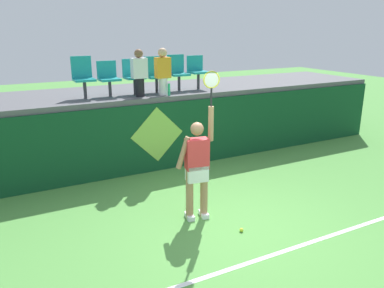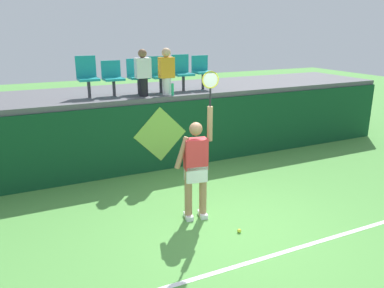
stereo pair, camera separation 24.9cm
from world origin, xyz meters
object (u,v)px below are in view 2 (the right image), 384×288
at_px(stadium_chair_1, 113,76).
at_px(stadium_chair_4, 182,71).
at_px(stadium_chair_0, 87,75).
at_px(stadium_chair_2, 138,74).
at_px(tennis_player, 196,165).
at_px(stadium_chair_3, 159,73).
at_px(stadium_chair_5, 202,70).
at_px(tennis_ball, 239,231).
at_px(spectator_1, 166,71).
at_px(water_bottle, 173,90).
at_px(spectator_0, 143,72).

height_order(stadium_chair_1, stadium_chair_4, stadium_chair_4).
distance_m(stadium_chair_0, stadium_chair_2, 1.15).
distance_m(tennis_player, stadium_chair_3, 3.50).
bearing_deg(stadium_chair_5, tennis_ball, -108.44).
bearing_deg(stadium_chair_3, stadium_chair_4, -0.07).
bearing_deg(tennis_player, spectator_1, 77.64).
distance_m(water_bottle, stadium_chair_0, 1.91).
height_order(stadium_chair_0, stadium_chair_2, stadium_chair_0).
bearing_deg(stadium_chair_4, water_bottle, -129.89).
distance_m(stadium_chair_2, stadium_chair_4, 1.14).
distance_m(water_bottle, stadium_chair_4, 0.87).
xyz_separation_m(stadium_chair_4, spectator_1, (-0.59, -0.46, 0.08)).
xyz_separation_m(stadium_chair_4, stadium_chair_5, (0.54, -0.01, 0.00)).
bearing_deg(tennis_ball, water_bottle, 85.26).
bearing_deg(water_bottle, tennis_player, -104.65).
bearing_deg(stadium_chair_3, spectator_0, -143.02).
height_order(stadium_chair_1, stadium_chair_3, stadium_chair_3).
height_order(tennis_player, spectator_1, spectator_1).
bearing_deg(stadium_chair_5, stadium_chair_4, 179.17).
xyz_separation_m(stadium_chair_1, stadium_chair_3, (1.14, 0.01, 0.02)).
bearing_deg(stadium_chair_5, stadium_chair_3, 179.57).
bearing_deg(stadium_chair_4, tennis_ball, -101.25).
relative_size(tennis_player, stadium_chair_3, 3.03).
bearing_deg(stadium_chair_4, stadium_chair_1, -179.77).
xyz_separation_m(stadium_chair_2, stadium_chair_4, (1.14, 0.01, 0.03)).
bearing_deg(water_bottle, spectator_1, 115.17).
height_order(stadium_chair_2, spectator_0, spectator_0).
relative_size(stadium_chair_1, stadium_chair_4, 0.90).
xyz_separation_m(stadium_chair_0, spectator_1, (1.69, -0.46, 0.06)).
height_order(stadium_chair_4, spectator_1, spectator_1).
bearing_deg(tennis_ball, stadium_chair_0, 110.30).
bearing_deg(stadium_chair_0, stadium_chair_5, -0.22).
bearing_deg(tennis_ball, stadium_chair_5, 71.56).
xyz_separation_m(stadium_chair_0, stadium_chair_1, (0.56, -0.01, -0.06)).
relative_size(stadium_chair_4, stadium_chair_5, 1.05).
bearing_deg(stadium_chair_3, stadium_chair_0, 179.92).
distance_m(stadium_chair_1, spectator_1, 1.23).
distance_m(tennis_ball, stadium_chair_2, 4.55).
height_order(tennis_player, stadium_chair_4, stadium_chair_4).
height_order(tennis_ball, stadium_chair_1, stadium_chair_1).
height_order(tennis_player, spectator_0, spectator_0).
xyz_separation_m(stadium_chair_2, stadium_chair_5, (1.67, -0.00, 0.03)).
bearing_deg(stadium_chair_4, stadium_chair_3, 179.93).
relative_size(tennis_player, stadium_chair_0, 2.82).
bearing_deg(water_bottle, stadium_chair_1, 153.19).
bearing_deg(stadium_chair_5, tennis_player, -118.29).
height_order(tennis_player, stadium_chair_3, same).
xyz_separation_m(stadium_chair_5, spectator_0, (-1.67, -0.40, 0.07)).
height_order(tennis_player, stadium_chair_2, tennis_player).
bearing_deg(tennis_ball, spectator_1, 86.68).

